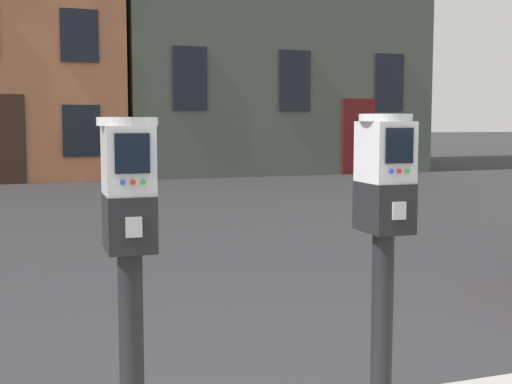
# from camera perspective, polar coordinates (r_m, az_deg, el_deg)

# --- Properties ---
(parking_meter_near_kerb) EXTENTS (0.23, 0.26, 1.34)m
(parking_meter_near_kerb) POSITION_cam_1_polar(r_m,az_deg,el_deg) (2.57, -10.21, -3.33)
(parking_meter_near_kerb) COLOR black
(parking_meter_near_kerb) RESTS_ON sidewalk_slab
(parking_meter_twin_adjacent) EXTENTS (0.23, 0.26, 1.35)m
(parking_meter_twin_adjacent) POSITION_cam_1_polar(r_m,az_deg,el_deg) (2.93, 10.31, -2.02)
(parking_meter_twin_adjacent) COLOR black
(parking_meter_twin_adjacent) RESTS_ON sidewalk_slab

